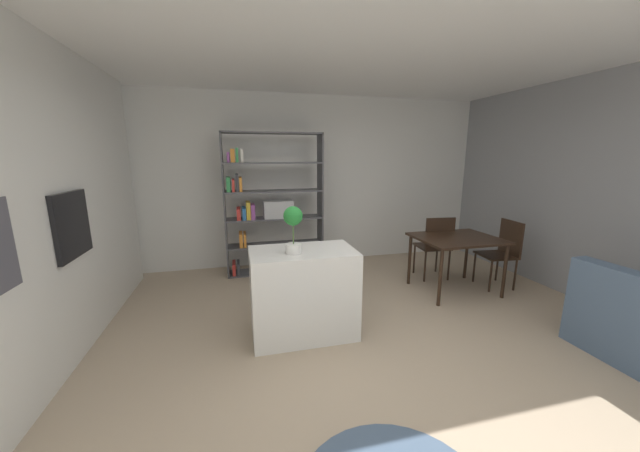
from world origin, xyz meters
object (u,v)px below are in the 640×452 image
at_px(kitchen_island, 303,293).
at_px(dining_chair_window_side, 503,248).
at_px(built_in_oven, 72,225).
at_px(open_bookshelf, 267,205).
at_px(dining_chair_far, 436,242).
at_px(dining_table, 457,243).
at_px(potted_plant_on_island, 293,225).

bearing_deg(kitchen_island, dining_chair_window_side, 11.11).
bearing_deg(kitchen_island, built_in_oven, 174.65).
xyz_separation_m(open_bookshelf, dining_chair_far, (2.33, -0.90, -0.50)).
bearing_deg(dining_table, kitchen_island, -164.99).
distance_m(open_bookshelf, dining_chair_window_side, 3.41).
relative_size(potted_plant_on_island, dining_table, 0.43).
bearing_deg(dining_chair_window_side, built_in_oven, -79.11).
relative_size(open_bookshelf, dining_table, 2.03).
relative_size(potted_plant_on_island, open_bookshelf, 0.21).
xyz_separation_m(built_in_oven, open_bookshelf, (1.83, 1.75, -0.15)).
bearing_deg(dining_chair_far, potted_plant_on_island, 31.86).
height_order(open_bookshelf, dining_table, open_bookshelf).
distance_m(kitchen_island, dining_table, 2.27).
distance_m(dining_chair_window_side, dining_chair_far, 0.88).
distance_m(built_in_oven, kitchen_island, 2.14).
xyz_separation_m(kitchen_island, potted_plant_on_island, (-0.10, -0.08, 0.72)).
bearing_deg(dining_chair_window_side, dining_chair_far, -114.98).
bearing_deg(open_bookshelf, kitchen_island, -85.15).
height_order(dining_table, dining_chair_window_side, dining_chair_window_side).
distance_m(kitchen_island, dining_chair_window_side, 2.98).
bearing_deg(dining_table, open_bookshelf, 150.04).
xyz_separation_m(built_in_oven, dining_chair_far, (4.16, 0.84, -0.64)).
height_order(built_in_oven, potted_plant_on_island, built_in_oven).
height_order(open_bookshelf, dining_chair_far, open_bookshelf).
relative_size(kitchen_island, dining_table, 0.98).
xyz_separation_m(built_in_oven, dining_table, (4.17, 0.40, -0.54)).
bearing_deg(dining_chair_far, dining_chair_window_side, 154.47).
relative_size(kitchen_island, open_bookshelf, 0.48).
bearing_deg(kitchen_island, potted_plant_on_island, -142.54).
bearing_deg(open_bookshelf, potted_plant_on_island, -88.23).
xyz_separation_m(potted_plant_on_island, dining_chair_window_side, (3.02, 0.65, -0.62)).
relative_size(dining_table, dining_chair_window_side, 1.13).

